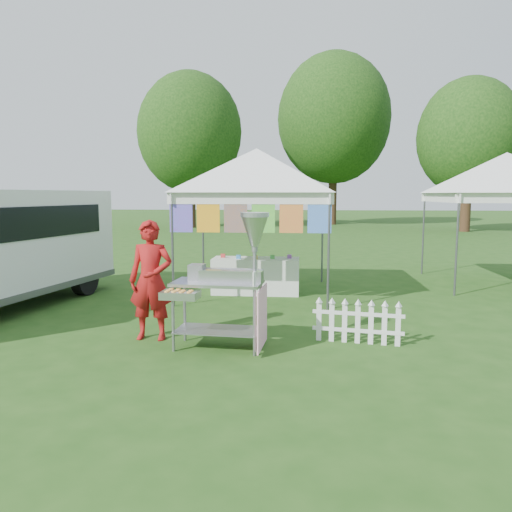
# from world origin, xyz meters

# --- Properties ---
(ground) EXTENTS (120.00, 120.00, 0.00)m
(ground) POSITION_xyz_m (0.00, 0.00, 0.00)
(ground) COLOR #224B15
(ground) RESTS_ON ground
(canopy_main) EXTENTS (4.24, 4.24, 3.45)m
(canopy_main) POSITION_xyz_m (0.00, 3.49, 2.99)
(canopy_main) COLOR #59595E
(canopy_main) RESTS_ON ground
(canopy_right) EXTENTS (4.24, 4.24, 3.45)m
(canopy_right) POSITION_xyz_m (5.50, 5.00, 2.99)
(canopy_right) COLOR #59595E
(canopy_right) RESTS_ON ground
(tree_left) EXTENTS (6.40, 6.40, 9.53)m
(tree_left) POSITION_xyz_m (-6.00, 24.00, 5.83)
(tree_left) COLOR #341E13
(tree_left) RESTS_ON ground
(tree_mid) EXTENTS (7.60, 7.60, 11.52)m
(tree_mid) POSITION_xyz_m (3.00, 28.00, 7.14)
(tree_mid) COLOR #341E13
(tree_mid) RESTS_ON ground
(tree_right) EXTENTS (5.60, 5.60, 8.42)m
(tree_right) POSITION_xyz_m (10.00, 22.00, 5.18)
(tree_right) COLOR #341E13
(tree_right) RESTS_ON ground
(donut_cart) EXTENTS (1.37, 0.85, 1.83)m
(donut_cart) POSITION_xyz_m (0.02, -0.37, 1.08)
(donut_cart) COLOR gray
(donut_cart) RESTS_ON ground
(vendor) EXTENTS (0.62, 0.41, 1.71)m
(vendor) POSITION_xyz_m (-1.19, -0.02, 0.85)
(vendor) COLOR #9E1313
(vendor) RESTS_ON ground
(picket_fence) EXTENTS (1.25, 0.24, 0.56)m
(picket_fence) POSITION_xyz_m (1.73, 0.03, 0.29)
(picket_fence) COLOR white
(picket_fence) RESTS_ON ground
(display_table) EXTENTS (1.80, 0.70, 0.74)m
(display_table) POSITION_xyz_m (-0.01, 3.44, 0.37)
(display_table) COLOR white
(display_table) RESTS_ON ground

